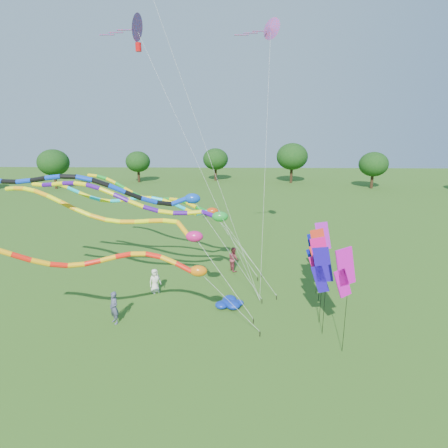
{
  "coord_description": "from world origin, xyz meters",
  "views": [
    {
      "loc": [
        0.91,
        -16.9,
        10.66
      ],
      "look_at": [
        0.28,
        5.17,
        4.8
      ],
      "focal_mm": 30.0,
      "sensor_mm": 36.0,
      "label": 1
    }
  ],
  "objects_px": {
    "tube_kite_orange": "(118,216)",
    "blue_nylon_heap": "(234,304)",
    "person_a": "(155,281)",
    "person_b": "(114,308)",
    "person_c": "(234,259)",
    "tube_kite_red": "(117,262)"
  },
  "relations": [
    {
      "from": "blue_nylon_heap",
      "to": "person_a",
      "type": "relative_size",
      "value": 0.97
    },
    {
      "from": "tube_kite_orange",
      "to": "blue_nylon_heap",
      "type": "relative_size",
      "value": 9.82
    },
    {
      "from": "tube_kite_orange",
      "to": "person_b",
      "type": "distance_m",
      "value": 5.26
    },
    {
      "from": "person_a",
      "to": "tube_kite_red",
      "type": "bearing_deg",
      "value": -131.4
    },
    {
      "from": "tube_kite_orange",
      "to": "person_c",
      "type": "xyz_separation_m",
      "value": [
        6.81,
        5.33,
        -4.57
      ]
    },
    {
      "from": "person_b",
      "to": "person_c",
      "type": "distance_m",
      "value": 10.3
    },
    {
      "from": "person_a",
      "to": "person_c",
      "type": "xyz_separation_m",
      "value": [
        5.12,
        3.98,
        0.11
      ]
    },
    {
      "from": "tube_kite_red",
      "to": "tube_kite_orange",
      "type": "bearing_deg",
      "value": 97.47
    },
    {
      "from": "tube_kite_red",
      "to": "person_a",
      "type": "distance_m",
      "value": 7.07
    },
    {
      "from": "person_a",
      "to": "person_b",
      "type": "distance_m",
      "value": 4.21
    },
    {
      "from": "tube_kite_red",
      "to": "person_c",
      "type": "xyz_separation_m",
      "value": [
        5.5,
        10.05,
        -3.51
      ]
    },
    {
      "from": "tube_kite_orange",
      "to": "person_a",
      "type": "relative_size",
      "value": 9.56
    },
    {
      "from": "person_b",
      "to": "tube_kite_orange",
      "type": "bearing_deg",
      "value": 139.66
    },
    {
      "from": "blue_nylon_heap",
      "to": "person_a",
      "type": "bearing_deg",
      "value": 159.16
    },
    {
      "from": "blue_nylon_heap",
      "to": "person_c",
      "type": "relative_size",
      "value": 0.86
    },
    {
      "from": "blue_nylon_heap",
      "to": "person_c",
      "type": "distance_m",
      "value": 5.98
    },
    {
      "from": "tube_kite_orange",
      "to": "blue_nylon_heap",
      "type": "height_order",
      "value": "tube_kite_orange"
    },
    {
      "from": "tube_kite_red",
      "to": "blue_nylon_heap",
      "type": "bearing_deg",
      "value": 28.57
    },
    {
      "from": "person_b",
      "to": "person_c",
      "type": "relative_size",
      "value": 1.0
    },
    {
      "from": "person_a",
      "to": "person_c",
      "type": "bearing_deg",
      "value": 0.08
    },
    {
      "from": "tube_kite_orange",
      "to": "person_c",
      "type": "relative_size",
      "value": 8.46
    },
    {
      "from": "tube_kite_orange",
      "to": "tube_kite_red",
      "type": "bearing_deg",
      "value": -56.86
    }
  ]
}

